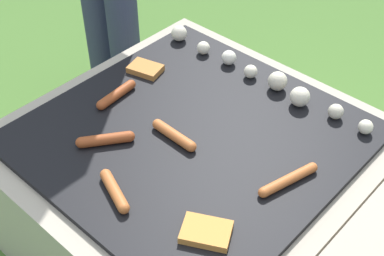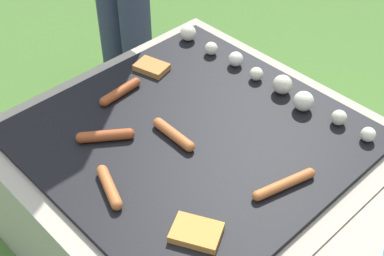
{
  "view_description": "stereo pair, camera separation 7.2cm",
  "coord_description": "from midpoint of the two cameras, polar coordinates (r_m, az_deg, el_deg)",
  "views": [
    {
      "loc": [
        0.75,
        -0.82,
        1.46
      ],
      "look_at": [
        0.0,
        0.0,
        0.47
      ],
      "focal_mm": 50.0,
      "sensor_mm": 36.0,
      "label": 1
    },
    {
      "loc": [
        0.8,
        -0.77,
        1.46
      ],
      "look_at": [
        0.0,
        0.0,
        0.47
      ],
      "focal_mm": 50.0,
      "sensor_mm": 36.0,
      "label": 2
    }
  ],
  "objects": [
    {
      "name": "ground_plane",
      "position": [
        1.83,
        -1.15,
        -11.19
      ],
      "size": [
        14.0,
        14.0,
        0.0
      ],
      "primitive_type": "plane",
      "color": "#47702D"
    },
    {
      "name": "grill",
      "position": [
        1.66,
        -1.25,
        -6.48
      ],
      "size": [
        0.95,
        0.95,
        0.45
      ],
      "color": "#A89E8C",
      "rests_on": "ground_plane"
    },
    {
      "name": "sausage_front_center",
      "position": [
        1.63,
        -9.33,
        3.52
      ],
      "size": [
        0.04,
        0.16,
        0.03
      ],
      "color": "#93421E",
      "rests_on": "grill"
    },
    {
      "name": "sausage_back_left",
      "position": [
        1.48,
        -10.6,
        -1.24
      ],
      "size": [
        0.11,
        0.14,
        0.03
      ],
      "color": "#93421E",
      "rests_on": "grill"
    },
    {
      "name": "sausage_back_right",
      "position": [
        1.47,
        -3.33,
        -0.79
      ],
      "size": [
        0.16,
        0.03,
        0.03
      ],
      "color": "#B7602D",
      "rests_on": "grill"
    },
    {
      "name": "sausage_front_left",
      "position": [
        1.37,
        8.76,
        -5.51
      ],
      "size": [
        0.07,
        0.18,
        0.03
      ],
      "color": "#B7602D",
      "rests_on": "grill"
    },
    {
      "name": "sausage_mid_right",
      "position": [
        1.35,
        -9.8,
        -6.66
      ],
      "size": [
        0.15,
        0.07,
        0.03
      ],
      "color": "#B7602D",
      "rests_on": "grill"
    },
    {
      "name": "bread_slice_center",
      "position": [
        1.25,
        -0.15,
        -11.07
      ],
      "size": [
        0.14,
        0.13,
        0.02
      ],
      "color": "#D18438",
      "rests_on": "grill"
    },
    {
      "name": "bread_slice_right",
      "position": [
        1.74,
        -6.18,
        6.28
      ],
      "size": [
        0.12,
        0.1,
        0.02
      ],
      "color": "#B27033",
      "rests_on": "grill"
    },
    {
      "name": "mushroom_row",
      "position": [
        1.68,
        6.13,
        5.65
      ],
      "size": [
        0.76,
        0.08,
        0.06
      ],
      "color": "beige",
      "rests_on": "grill"
    }
  ]
}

